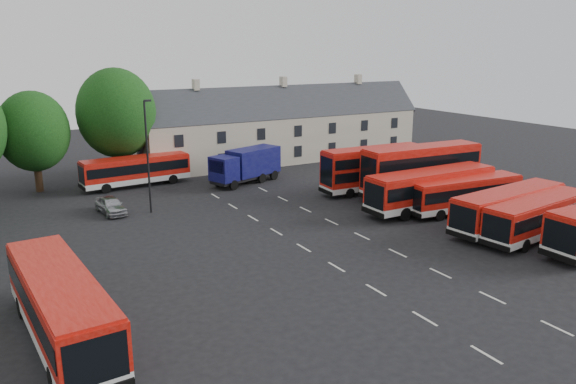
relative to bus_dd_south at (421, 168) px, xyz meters
name	(u,v)px	position (x,y,z in m)	size (l,w,h in m)	color
ground	(319,257)	(-16.35, -8.28, -2.73)	(140.00, 140.00, 0.00)	black
lane_markings	(334,242)	(-13.85, -6.28, -2.73)	(5.15, 33.80, 0.01)	beige
terrace_houses	(283,128)	(-2.35, 21.72, 1.13)	(35.70, 7.13, 10.06)	beige
bus_row_b	(539,215)	(-0.59, -12.90, -0.94)	(10.77, 3.73, 2.98)	silver
bus_row_c	(509,206)	(-0.86, -10.49, -0.86)	(11.26, 3.72, 3.12)	silver
bus_row_d	(464,192)	(-0.25, -5.53, -0.95)	(10.65, 3.25, 2.97)	silver
bus_row_e	(431,187)	(-2.24, -3.67, -0.66)	(12.22, 2.93, 3.45)	silver
bus_dd_south	(421,168)	(0.00, 0.00, 0.00)	(11.84, 3.35, 4.80)	silver
bus_dd_north	(374,167)	(-2.51, 3.79, -0.29)	(10.57, 2.90, 4.29)	silver
bus_west	(60,302)	(-32.79, -11.65, -0.68)	(3.61, 12.26, 3.42)	silver
bus_north	(136,169)	(-21.68, 17.11, -0.94)	(10.69, 3.24, 2.98)	silver
box_truck	(247,164)	(-11.53, 12.96, -0.79)	(8.27, 4.93, 3.46)	black
silver_car	(111,205)	(-26.08, 8.73, -2.01)	(1.70, 4.22, 1.44)	#A5A7AD
lamppost	(148,154)	(-23.07, 7.40, 2.28)	(0.65, 0.30, 9.40)	black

